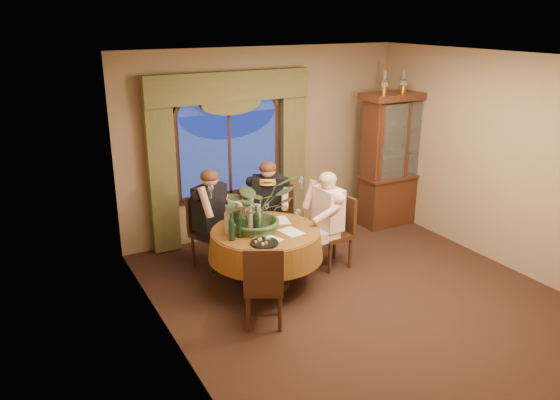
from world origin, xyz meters
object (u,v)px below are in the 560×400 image
china_cabinet (398,159)px  wine_bottle_5 (236,217)px  oil_lamp_left (385,82)px  chair_right (333,233)px  chair_back_right (277,221)px  wine_bottle_4 (250,219)px  stoneware_vase (256,216)px  oil_lamp_center (404,81)px  wine_bottle_2 (239,224)px  person_pink (328,221)px  wine_bottle_3 (232,227)px  oil_lamp_right (422,79)px  wine_bottle_1 (256,219)px  person_back (210,220)px  centerpiece_plant (257,182)px  chair_back (210,232)px  wine_bottle_0 (227,220)px  person_scarf (268,208)px  chair_front_left (264,284)px  dining_table (266,258)px  olive_bowl (271,230)px

china_cabinet → wine_bottle_5: bearing=-165.8°
oil_lamp_left → chair_right: (-1.45, -0.91, -1.80)m
chair_back_right → wine_bottle_4: size_ratio=2.91×
stoneware_vase → oil_lamp_center: bearing=16.4°
wine_bottle_2 → wine_bottle_5: size_ratio=1.00×
person_pink → wine_bottle_3: 1.46m
chair_back_right → oil_lamp_right: bearing=-140.3°
person_pink → wine_bottle_1: size_ratio=4.06×
person_back → centerpiece_plant: centerpiece_plant is taller
chair_back → wine_bottle_3: bearing=60.0°
china_cabinet → wine_bottle_4: bearing=-162.4°
stoneware_vase → wine_bottle_2: wine_bottle_2 is taller
wine_bottle_5 → wine_bottle_4: bearing=-55.8°
chair_right → wine_bottle_0: wine_bottle_0 is taller
stoneware_vase → chair_back_right: bearing=46.4°
person_scarf → stoneware_vase: size_ratio=4.69×
chair_back_right → wine_bottle_5: bearing=71.2°
chair_front_left → wine_bottle_4: (0.22, 0.80, 0.44)m
chair_back → person_scarf: (0.85, -0.03, 0.20)m
oil_lamp_left → person_scarf: bearing=-176.0°
chair_back → centerpiece_plant: 1.21m
dining_table → wine_bottle_3: bearing=-168.2°
china_cabinet → wine_bottle_2: 3.39m
chair_back → stoneware_vase: size_ratio=3.31×
chair_back_right → olive_bowl: chair_back_right is taller
oil_lamp_right → wine_bottle_0: oil_lamp_right is taller
person_back → olive_bowl: 0.97m
dining_table → wine_bottle_1: (-0.13, -0.02, 0.54)m
wine_bottle_2 → chair_front_left: bearing=-93.8°
person_back → centerpiece_plant: size_ratio=1.36×
wine_bottle_3 → person_scarf: bearing=44.7°
person_pink → oil_lamp_right: bearing=-71.2°
chair_back → oil_lamp_left: bearing=158.2°
oil_lamp_center → olive_bowl: 3.37m
chair_back → person_scarf: size_ratio=0.70×
wine_bottle_1 → person_pink: bearing=4.0°
oil_lamp_right → chair_back_right: bearing=-176.3°
olive_bowl → person_pink: bearing=8.6°
oil_lamp_right → olive_bowl: size_ratio=2.35×
wine_bottle_2 → chair_back_right: bearing=42.2°
china_cabinet → oil_lamp_right: oil_lamp_right is taller
centerpiece_plant → chair_front_left: bearing=-111.9°
oil_lamp_left → chair_front_left: bearing=-148.7°
person_back → wine_bottle_3: person_back is taller
oil_lamp_center → wine_bottle_1: (-2.99, -1.00, -1.36)m
chair_right → chair_back_right: bearing=26.9°
chair_back_right → olive_bowl: (-0.56, -0.89, 0.29)m
wine_bottle_1 → wine_bottle_2: 0.24m
oil_lamp_left → chair_back: oil_lamp_left is taller
dining_table → wine_bottle_2: bearing=-170.9°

